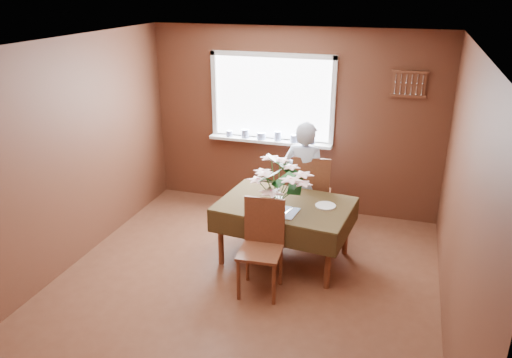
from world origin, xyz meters
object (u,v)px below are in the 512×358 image
(chair_far, at_px, (311,192))
(chair_near, at_px, (262,242))
(seated_woman, at_px, (304,180))
(dining_table, at_px, (285,210))
(flower_bouquet, at_px, (278,181))

(chair_far, xyz_separation_m, chair_near, (-0.23, -1.36, -0.04))
(seated_woman, bearing_deg, chair_near, 90.96)
(seated_woman, bearing_deg, dining_table, 91.38)
(dining_table, relative_size, chair_near, 1.58)
(chair_near, bearing_deg, seated_woman, 79.68)
(seated_woman, height_order, flower_bouquet, seated_woman)
(chair_far, xyz_separation_m, flower_bouquet, (-0.19, -0.94, 0.48))
(dining_table, bearing_deg, seated_woman, 90.00)
(chair_far, bearing_deg, flower_bouquet, 73.37)
(dining_table, height_order, flower_bouquet, flower_bouquet)
(dining_table, xyz_separation_m, chair_far, (0.16, 0.72, -0.05))
(chair_near, relative_size, seated_woman, 0.66)
(dining_table, bearing_deg, chair_far, 83.62)
(chair_far, distance_m, seated_woman, 0.20)
(chair_far, height_order, seated_woman, seated_woman)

